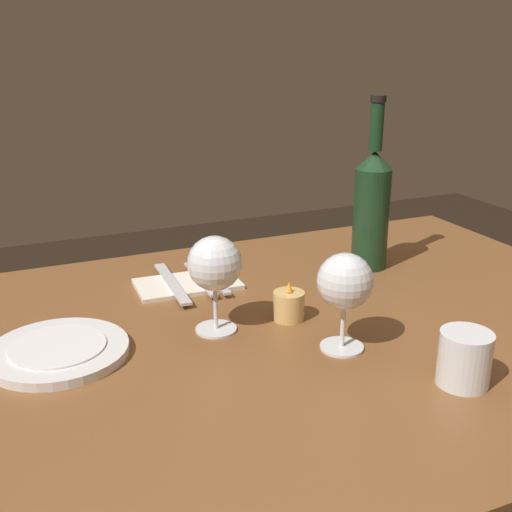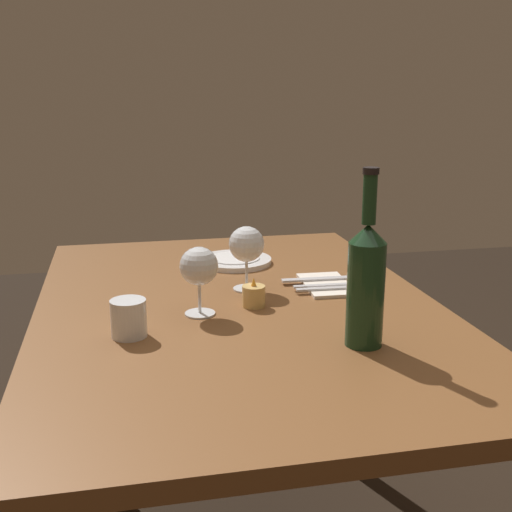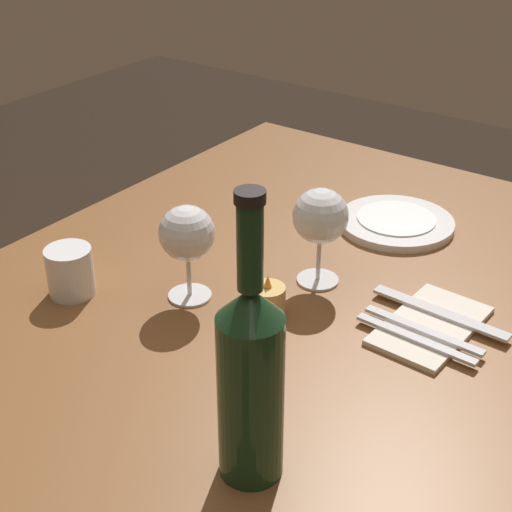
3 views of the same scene
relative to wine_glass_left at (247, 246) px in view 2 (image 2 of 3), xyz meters
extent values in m
cube|color=brown|center=(-0.10, 0.04, -0.13)|extent=(1.30, 0.90, 0.04)
cylinder|color=brown|center=(0.48, -0.34, -0.50)|extent=(0.06, 0.06, 0.70)
cylinder|color=brown|center=(0.48, 0.42, -0.50)|extent=(0.06, 0.06, 0.70)
cylinder|color=white|center=(0.00, 0.00, -0.11)|extent=(0.07, 0.07, 0.00)
cylinder|color=white|center=(0.00, 0.00, -0.07)|extent=(0.01, 0.01, 0.07)
sphere|color=white|center=(0.00, 0.00, 0.00)|extent=(0.09, 0.09, 0.09)
cylinder|color=maroon|center=(0.00, 0.00, 0.00)|extent=(0.07, 0.07, 0.02)
cylinder|color=white|center=(-0.15, 0.13, -0.11)|extent=(0.07, 0.07, 0.00)
cylinder|color=white|center=(-0.15, 0.13, -0.07)|extent=(0.01, 0.01, 0.07)
sphere|color=white|center=(-0.15, 0.13, 0.00)|extent=(0.08, 0.08, 0.08)
cylinder|color=maroon|center=(-0.15, 0.13, -0.01)|extent=(0.06, 0.06, 0.02)
cylinder|color=#19381E|center=(-0.38, -0.15, -0.01)|extent=(0.07, 0.07, 0.20)
cone|color=#19381E|center=(-0.38, -0.15, 0.11)|extent=(0.07, 0.07, 0.03)
cylinder|color=#19381E|center=(-0.38, -0.15, 0.17)|extent=(0.03, 0.03, 0.09)
cylinder|color=black|center=(-0.38, -0.15, 0.22)|extent=(0.03, 0.03, 0.01)
cylinder|color=white|center=(-0.25, 0.29, -0.07)|extent=(0.07, 0.07, 0.08)
cylinder|color=silver|center=(-0.25, 0.29, -0.09)|extent=(0.06, 0.06, 0.04)
cylinder|color=#DBB266|center=(-0.12, 0.01, -0.09)|extent=(0.05, 0.05, 0.05)
cylinder|color=white|center=(-0.12, 0.01, -0.09)|extent=(0.04, 0.04, 0.03)
cone|color=#F99E2D|center=(-0.12, 0.01, -0.05)|extent=(0.01, 0.01, 0.02)
cylinder|color=white|center=(0.24, -0.01, -0.10)|extent=(0.21, 0.21, 0.01)
cylinder|color=white|center=(0.24, -0.01, -0.09)|extent=(0.14, 0.14, 0.00)
cube|color=silver|center=(-0.02, -0.20, -0.11)|extent=(0.19, 0.12, 0.01)
cube|color=silver|center=(-0.04, -0.20, -0.10)|extent=(0.02, 0.18, 0.00)
cube|color=silver|center=(-0.07, -0.20, -0.10)|extent=(0.02, 0.18, 0.00)
cube|color=silver|center=(0.01, -0.20, -0.10)|extent=(0.03, 0.21, 0.00)
camera|label=1|loc=(0.31, 0.86, 0.34)|focal=44.29mm
camera|label=2|loc=(-1.47, 0.29, 0.37)|focal=45.33mm
camera|label=3|loc=(-0.89, -0.52, 0.52)|focal=53.73mm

